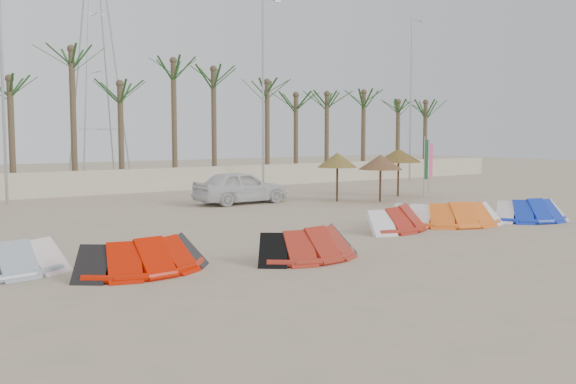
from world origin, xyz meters
TOP-DOWN VIEW (x-y plane):
  - ground at (0.00, 0.00)m, footprint 120.00×120.00m
  - boundary_wall at (0.00, 22.00)m, footprint 60.00×0.30m
  - palm_line at (0.67, 23.50)m, footprint 52.00×4.00m
  - lamp_b at (-5.96, 20.00)m, footprint 1.25×0.14m
  - lamp_c at (8.04, 20.00)m, footprint 1.25×0.14m
  - lamp_d at (20.04, 20.00)m, footprint 1.25×0.14m
  - pylon at (1.00, 28.00)m, footprint 3.00×3.00m
  - kite_red_left at (-6.49, 2.83)m, footprint 3.41×1.82m
  - kite_red_mid at (-2.34, 1.93)m, footprint 3.29×1.80m
  - kite_red_right at (3.13, 4.38)m, footprint 3.81×2.71m
  - kite_orange at (5.52, 3.89)m, footprint 3.92×2.54m
  - kite_blue at (8.64, 2.93)m, footprint 3.31×2.29m
  - parasol_left at (7.19, 12.22)m, footprint 1.92×1.92m
  - parasol_mid at (8.78, 10.93)m, footprint 2.10×2.10m
  - parasol_right at (11.38, 12.37)m, footprint 2.32×2.32m
  - flag_pink at (14.02, 12.56)m, footprint 0.44×0.15m
  - flag_green at (12.18, 11.18)m, footprint 0.44×0.14m
  - car at (2.94, 14.07)m, footprint 4.51×1.89m

SIDE VIEW (x-z plane):
  - ground at x=0.00m, z-range 0.00..0.00m
  - pylon at x=1.00m, z-range -7.00..7.00m
  - kite_blue at x=8.64m, z-range -0.03..0.87m
  - kite_red_mid at x=-2.34m, z-range -0.03..0.87m
  - kite_red_left at x=-6.49m, z-range -0.03..0.87m
  - kite_red_right at x=3.13m, z-range -0.03..0.87m
  - kite_orange at x=5.52m, z-range -0.03..0.87m
  - boundary_wall at x=0.00m, z-range 0.00..1.30m
  - car at x=2.94m, z-range 0.00..1.52m
  - flag_pink at x=14.02m, z-range 0.26..3.12m
  - flag_green at x=12.18m, z-range 0.29..3.39m
  - parasol_mid at x=8.78m, z-range 0.76..3.00m
  - parasol_left at x=7.19m, z-range 0.81..3.14m
  - parasol_right at x=11.38m, z-range 0.88..3.34m
  - lamp_b at x=-5.96m, z-range 0.27..11.27m
  - lamp_c at x=8.04m, z-range 0.27..11.27m
  - lamp_d at x=20.04m, z-range 0.27..11.27m
  - palm_line at x=0.67m, z-range 2.59..10.29m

